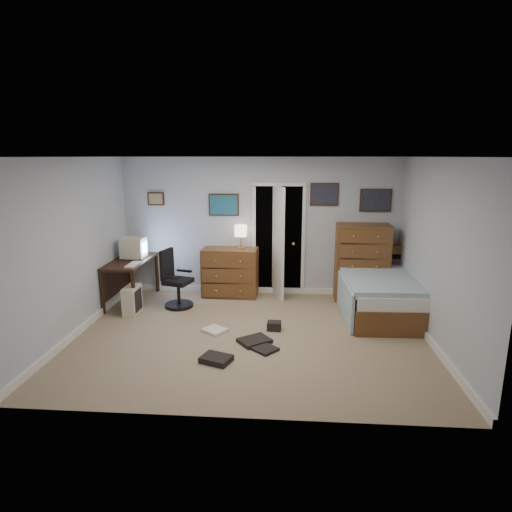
{
  "coord_description": "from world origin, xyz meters",
  "views": [
    {
      "loc": [
        0.5,
        -5.7,
        2.51
      ],
      "look_at": [
        0.06,
        0.3,
        1.1
      ],
      "focal_mm": 30.0,
      "sensor_mm": 36.0,
      "label": 1
    }
  ],
  "objects_px": {
    "computer_desk": "(126,270)",
    "bed": "(376,292)",
    "low_dresser": "(230,272)",
    "tall_dresser": "(362,262)",
    "office_chair": "(175,285)"
  },
  "relations": [
    {
      "from": "computer_desk",
      "to": "bed",
      "type": "relative_size",
      "value": 0.6
    },
    {
      "from": "computer_desk",
      "to": "bed",
      "type": "bearing_deg",
      "value": -1.9
    },
    {
      "from": "low_dresser",
      "to": "bed",
      "type": "height_order",
      "value": "low_dresser"
    },
    {
      "from": "computer_desk",
      "to": "tall_dresser",
      "type": "relative_size",
      "value": 0.97
    },
    {
      "from": "bed",
      "to": "office_chair",
      "type": "bearing_deg",
      "value": 178.74
    },
    {
      "from": "tall_dresser",
      "to": "bed",
      "type": "height_order",
      "value": "tall_dresser"
    },
    {
      "from": "computer_desk",
      "to": "low_dresser",
      "type": "height_order",
      "value": "low_dresser"
    },
    {
      "from": "tall_dresser",
      "to": "computer_desk",
      "type": "bearing_deg",
      "value": -171.11
    },
    {
      "from": "computer_desk",
      "to": "tall_dresser",
      "type": "xyz_separation_m",
      "value": [
        4.12,
        0.46,
        0.1
      ]
    },
    {
      "from": "office_chair",
      "to": "low_dresser",
      "type": "xyz_separation_m",
      "value": [
        0.85,
        0.66,
        0.06
      ]
    },
    {
      "from": "office_chair",
      "to": "tall_dresser",
      "type": "bearing_deg",
      "value": 27.23
    },
    {
      "from": "low_dresser",
      "to": "computer_desk",
      "type": "bearing_deg",
      "value": -161.94
    },
    {
      "from": "computer_desk",
      "to": "low_dresser",
      "type": "distance_m",
      "value": 1.84
    },
    {
      "from": "low_dresser",
      "to": "bed",
      "type": "distance_m",
      "value": 2.59
    },
    {
      "from": "low_dresser",
      "to": "tall_dresser",
      "type": "height_order",
      "value": "tall_dresser"
    }
  ]
}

